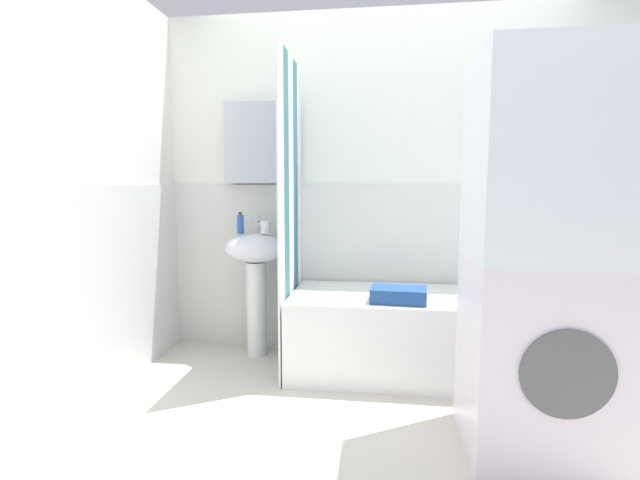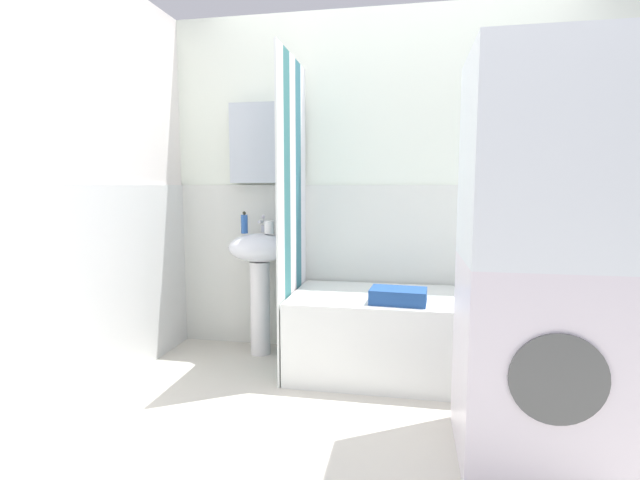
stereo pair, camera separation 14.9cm
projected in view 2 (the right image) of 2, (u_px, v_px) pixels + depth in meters
The scene contains 13 objects.
ground_plane at pixel (370, 446), 2.19m from camera, with size 4.80×5.60×0.04m, color beige.
wall_back_tiled at pixel (379, 193), 3.31m from camera, with size 3.60×0.18×2.40m.
wall_left_tiled at pixel (104, 199), 2.69m from camera, with size 0.07×1.81×2.40m.
sink at pixel (260, 266), 3.29m from camera, with size 0.44×0.34×0.86m.
faucet at pixel (263, 224), 3.33m from camera, with size 0.03×0.12×0.12m.
soap_dispenser at pixel (244, 224), 3.26m from camera, with size 0.05×0.05×0.15m.
toothbrush_cup at pixel (269, 227), 3.24m from camera, with size 0.07×0.07×0.09m, color white.
bathtub at pixel (419, 336), 2.95m from camera, with size 1.60×0.73×0.51m, color white.
shower_curtain at pixel (292, 216), 3.02m from camera, with size 0.01×0.73×2.00m.
lotion_bottle at pixel (528, 274), 3.07m from camera, with size 0.04×0.04×0.23m.
shampoo_bottle at pixel (512, 273), 3.10m from camera, with size 0.05×0.05×0.24m.
towel_folded at pixel (398, 296), 2.75m from camera, with size 0.32×0.21×0.09m, color #224989.
washer_dryer_stack at pixel (541, 262), 1.98m from camera, with size 0.64×0.61×1.75m.
Camera 2 is at (0.15, -2.08, 1.19)m, focal length 26.32 mm.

